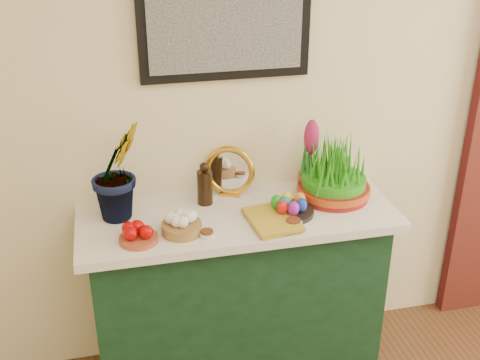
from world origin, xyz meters
name	(u,v)px	position (x,y,z in m)	size (l,w,h in m)	color
sideboard	(238,298)	(-0.43, 2.00, 0.42)	(1.30, 0.45, 0.85)	#153B23
tablecloth	(237,216)	(-0.43, 2.00, 0.87)	(1.40, 0.55, 0.04)	silver
hyacinth_green	(116,156)	(-0.93, 2.09, 1.18)	(0.29, 0.24, 0.57)	#246E22
apple_bowl	(138,234)	(-0.87, 1.85, 0.92)	(0.17, 0.17, 0.08)	#9D4428
garlic_basket	(182,225)	(-0.69, 1.88, 0.93)	(0.22, 0.22, 0.09)	olive
vinegar_cruet	(205,186)	(-0.55, 2.12, 0.98)	(0.07, 0.07, 0.20)	black
mirror	(229,171)	(-0.43, 2.19, 1.00)	(0.24, 0.14, 0.24)	gold
book	(251,223)	(-0.40, 1.87, 0.91)	(0.18, 0.26, 0.04)	gold
spice_dish_left	(207,234)	(-0.60, 1.83, 0.90)	(0.06, 0.06, 0.03)	silver
spice_dish_right	(293,223)	(-0.23, 1.83, 0.90)	(0.08, 0.08, 0.03)	silver
egg_plate	(289,207)	(-0.21, 1.93, 0.93)	(0.26, 0.26, 0.09)	black
hyacinth_pink	(310,160)	(-0.06, 2.13, 1.05)	(0.11, 0.11, 0.36)	brown
wheatgrass_sabzeh	(334,173)	(0.03, 2.05, 1.01)	(0.34, 0.34, 0.28)	maroon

